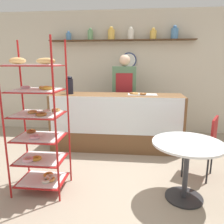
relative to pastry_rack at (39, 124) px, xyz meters
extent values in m
plane|color=gray|center=(0.80, 0.30, -0.85)|extent=(14.00, 14.00, 0.00)
cube|color=beige|center=(0.80, 2.65, 0.50)|extent=(10.00, 0.06, 2.70)
cube|color=#4C331E|center=(0.80, 2.50, 1.20)|extent=(3.13, 0.24, 0.02)
cylinder|color=#4C7FB2|center=(-0.34, 2.50, 1.28)|extent=(0.11, 0.11, 0.15)
sphere|color=#4C7FB2|center=(-0.34, 2.50, 1.37)|extent=(0.06, 0.06, 0.06)
cylinder|color=#669966|center=(0.14, 2.50, 1.31)|extent=(0.12, 0.12, 0.20)
sphere|color=#669966|center=(0.14, 2.50, 1.43)|extent=(0.06, 0.06, 0.06)
cylinder|color=gold|center=(0.60, 2.50, 1.31)|extent=(0.15, 0.15, 0.21)
sphere|color=gold|center=(0.60, 2.50, 1.44)|extent=(0.08, 0.08, 0.08)
cylinder|color=silver|center=(1.02, 2.50, 1.31)|extent=(0.13, 0.13, 0.20)
sphere|color=silver|center=(1.02, 2.50, 1.43)|extent=(0.07, 0.07, 0.07)
cylinder|color=gold|center=(1.49, 2.50, 1.30)|extent=(0.14, 0.14, 0.18)
sphere|color=gold|center=(1.49, 2.50, 1.41)|extent=(0.07, 0.07, 0.07)
cylinder|color=#4C7FB2|center=(1.92, 2.50, 1.31)|extent=(0.15, 0.15, 0.21)
sphere|color=#4C7FB2|center=(1.92, 2.50, 1.45)|extent=(0.08, 0.08, 0.08)
cylinder|color=navy|center=(0.98, 2.60, 0.78)|extent=(0.34, 0.03, 0.34)
cylinder|color=white|center=(0.98, 2.58, 0.78)|extent=(0.29, 0.00, 0.29)
cube|color=brown|center=(0.80, 1.49, -0.35)|extent=(2.37, 0.62, 1.02)
cube|color=silver|center=(0.80, 1.18, -0.16)|extent=(2.27, 0.01, 0.65)
cylinder|color=#A51919|center=(-0.30, -0.22, 0.07)|extent=(0.02, 0.02, 1.84)
cylinder|color=#A51919|center=(0.29, -0.22, 0.07)|extent=(0.02, 0.02, 1.84)
cylinder|color=#A51919|center=(-0.30, 0.23, 0.07)|extent=(0.02, 0.02, 1.84)
cylinder|color=#A51919|center=(0.29, 0.23, 0.07)|extent=(0.02, 0.02, 1.84)
cube|color=#A51919|center=(0.00, 0.00, -0.73)|extent=(0.57, 0.44, 0.01)
cube|color=white|center=(0.00, 0.00, -0.72)|extent=(0.51, 0.39, 0.01)
torus|color=silver|center=(0.07, -0.05, -0.70)|extent=(0.12, 0.12, 0.04)
torus|color=silver|center=(0.09, 0.03, -0.70)|extent=(0.11, 0.11, 0.04)
torus|color=tan|center=(0.12, -0.03, -0.70)|extent=(0.11, 0.11, 0.04)
torus|color=gold|center=(0.04, 0.08, -0.70)|extent=(0.12, 0.12, 0.03)
cube|color=#A51919|center=(0.00, 0.00, -0.45)|extent=(0.57, 0.44, 0.01)
cube|color=white|center=(0.00, 0.00, -0.44)|extent=(0.51, 0.39, 0.01)
torus|color=#EAB2C1|center=(-0.12, -0.10, -0.41)|extent=(0.14, 0.14, 0.04)
torus|color=tan|center=(-0.13, -0.08, -0.42)|extent=(0.11, 0.11, 0.03)
torus|color=gold|center=(-0.04, -0.05, -0.41)|extent=(0.12, 0.12, 0.04)
cube|color=#A51919|center=(0.00, 0.00, -0.17)|extent=(0.57, 0.44, 0.01)
cube|color=white|center=(0.00, 0.00, -0.15)|extent=(0.51, 0.39, 0.01)
torus|color=#EAB2C1|center=(-0.02, -0.08, -0.13)|extent=(0.13, 0.13, 0.03)
torus|color=brown|center=(-0.17, 0.13, -0.13)|extent=(0.12, 0.12, 0.03)
cube|color=#A51919|center=(0.00, 0.00, 0.12)|extent=(0.57, 0.44, 0.01)
cube|color=white|center=(0.00, 0.00, 0.13)|extent=(0.51, 0.39, 0.01)
torus|color=tan|center=(0.17, 0.14, 0.15)|extent=(0.11, 0.11, 0.03)
torus|color=brown|center=(0.09, -0.11, 0.15)|extent=(0.12, 0.12, 0.03)
torus|color=silver|center=(0.09, 0.04, 0.15)|extent=(0.12, 0.12, 0.03)
torus|color=tan|center=(-0.06, 0.00, 0.15)|extent=(0.11, 0.11, 0.03)
cube|color=#A51919|center=(0.00, 0.00, 0.40)|extent=(0.57, 0.44, 0.01)
cube|color=white|center=(0.00, 0.00, 0.41)|extent=(0.51, 0.39, 0.01)
torus|color=#EAB2C1|center=(0.08, 0.09, 0.43)|extent=(0.12, 0.12, 0.03)
torus|color=gold|center=(0.07, 0.08, 0.43)|extent=(0.12, 0.12, 0.03)
torus|color=#EAB2C1|center=(-0.17, 0.09, 0.43)|extent=(0.11, 0.11, 0.03)
torus|color=gold|center=(0.14, -0.01, 0.44)|extent=(0.13, 0.13, 0.04)
cube|color=#A51919|center=(0.00, 0.00, 0.68)|extent=(0.57, 0.44, 0.01)
cube|color=white|center=(0.00, 0.00, 0.70)|extent=(0.51, 0.39, 0.01)
ellipsoid|color=tan|center=(0.18, -0.10, 0.74)|extent=(0.24, 0.11, 0.07)
ellipsoid|color=tan|center=(-0.16, -0.05, 0.74)|extent=(0.20, 0.09, 0.07)
cube|color=#282833|center=(0.91, 2.08, -0.35)|extent=(0.29, 0.19, 1.00)
cube|color=#4C7051|center=(0.91, 2.08, 0.40)|extent=(0.48, 0.22, 0.51)
cube|color=maroon|center=(0.91, 1.97, 0.31)|extent=(0.33, 0.01, 0.43)
sphere|color=beige|center=(0.91, 2.08, 0.77)|extent=(0.22, 0.22, 0.22)
cylinder|color=#262628|center=(1.74, -0.01, -0.84)|extent=(0.44, 0.44, 0.02)
cylinder|color=#333338|center=(1.74, -0.01, -0.51)|extent=(0.06, 0.06, 0.66)
cylinder|color=white|center=(1.74, -0.01, -0.17)|extent=(0.80, 0.80, 0.02)
cylinder|color=black|center=(1.96, 0.78, -0.63)|extent=(0.02, 0.02, 0.45)
cylinder|color=black|center=(1.82, 0.50, -0.63)|extent=(0.02, 0.02, 0.45)
cylinder|color=black|center=(2.25, 0.64, -0.63)|extent=(0.02, 0.02, 0.45)
cylinder|color=black|center=(2.11, 0.35, -0.63)|extent=(0.02, 0.02, 0.45)
cube|color=maroon|center=(2.03, 0.57, -0.40)|extent=(0.51, 0.51, 0.03)
cube|color=maroon|center=(2.19, 0.49, -0.18)|extent=(0.19, 0.34, 0.40)
cylinder|color=black|center=(-0.06, 1.47, 0.30)|extent=(0.13, 0.13, 0.28)
ellipsoid|color=black|center=(-0.06, 1.47, 0.46)|extent=(0.11, 0.11, 0.05)
cube|color=white|center=(1.27, 1.49, 0.17)|extent=(0.51, 0.24, 0.01)
torus|color=brown|center=(1.27, 1.43, 0.19)|extent=(0.13, 0.13, 0.03)
torus|color=tan|center=(1.15, 1.46, 0.19)|extent=(0.13, 0.13, 0.03)
torus|color=brown|center=(1.10, 1.49, 0.19)|extent=(0.12, 0.12, 0.03)
torus|color=silver|center=(1.24, 1.44, 0.19)|extent=(0.12, 0.12, 0.03)
camera|label=1|loc=(1.14, -2.40, 0.71)|focal=35.00mm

